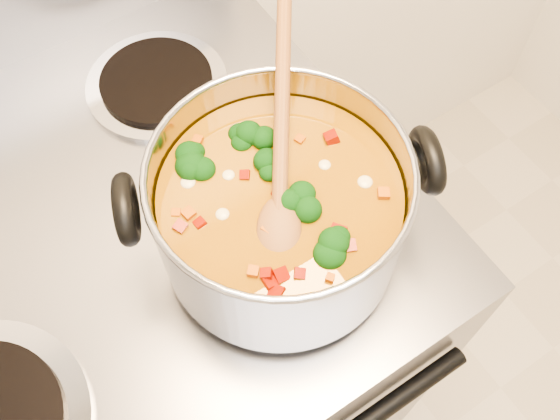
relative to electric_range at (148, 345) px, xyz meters
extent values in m
cube|color=gray|center=(0.00, 0.00, -0.01)|extent=(0.79, 0.69, 0.92)
cylinder|color=#A5A5AD|center=(0.19, -0.16, 0.46)|extent=(0.24, 0.24, 0.01)
cylinder|color=black|center=(0.19, -0.16, 0.46)|extent=(0.19, 0.19, 0.01)
cylinder|color=#A5A5AD|center=(0.19, 0.15, 0.46)|extent=(0.20, 0.20, 0.01)
cylinder|color=black|center=(0.19, 0.15, 0.46)|extent=(0.16, 0.16, 0.01)
cylinder|color=#A9A9B1|center=(0.19, -0.15, 0.54)|extent=(0.27, 0.27, 0.15)
torus|color=#A9A9B1|center=(0.19, -0.15, 0.62)|extent=(0.28, 0.28, 0.01)
cylinder|color=#8B580C|center=(0.19, -0.15, 0.53)|extent=(0.26, 0.26, 0.11)
torus|color=black|center=(0.05, -0.09, 0.60)|extent=(0.05, 0.08, 0.08)
torus|color=black|center=(0.34, -0.21, 0.60)|extent=(0.05, 0.08, 0.08)
ellipsoid|color=black|center=(0.24, -0.14, 0.58)|extent=(0.04, 0.04, 0.03)
ellipsoid|color=black|center=(0.16, -0.19, 0.58)|extent=(0.04, 0.04, 0.03)
ellipsoid|color=black|center=(0.13, -0.19, 0.58)|extent=(0.04, 0.04, 0.03)
ellipsoid|color=black|center=(0.23, -0.20, 0.58)|extent=(0.04, 0.04, 0.03)
ellipsoid|color=black|center=(0.17, -0.09, 0.58)|extent=(0.04, 0.04, 0.03)
ellipsoid|color=black|center=(0.15, -0.09, 0.58)|extent=(0.04, 0.04, 0.03)
ellipsoid|color=black|center=(0.21, -0.19, 0.58)|extent=(0.04, 0.04, 0.03)
ellipsoid|color=maroon|center=(0.17, -0.05, 0.58)|extent=(0.01, 0.01, 0.01)
ellipsoid|color=maroon|center=(0.26, -0.07, 0.58)|extent=(0.01, 0.01, 0.01)
ellipsoid|color=maroon|center=(0.20, -0.26, 0.58)|extent=(0.01, 0.01, 0.01)
ellipsoid|color=maroon|center=(0.23, -0.18, 0.58)|extent=(0.01, 0.01, 0.01)
ellipsoid|color=maroon|center=(0.22, -0.06, 0.58)|extent=(0.01, 0.01, 0.01)
ellipsoid|color=maroon|center=(0.22, -0.25, 0.58)|extent=(0.01, 0.01, 0.01)
ellipsoid|color=maroon|center=(0.29, -0.19, 0.58)|extent=(0.01, 0.01, 0.01)
ellipsoid|color=maroon|center=(0.27, -0.10, 0.58)|extent=(0.01, 0.01, 0.01)
ellipsoid|color=maroon|center=(0.20, -0.10, 0.58)|extent=(0.01, 0.01, 0.01)
ellipsoid|color=maroon|center=(0.29, -0.18, 0.58)|extent=(0.01, 0.01, 0.01)
ellipsoid|color=maroon|center=(0.23, -0.26, 0.58)|extent=(0.01, 0.01, 0.01)
ellipsoid|color=maroon|center=(0.10, -0.22, 0.58)|extent=(0.01, 0.01, 0.01)
ellipsoid|color=#A24809|center=(0.27, -0.20, 0.58)|extent=(0.01, 0.01, 0.01)
ellipsoid|color=#A24809|center=(0.18, -0.04, 0.58)|extent=(0.01, 0.01, 0.01)
ellipsoid|color=#A24809|center=(0.20, -0.13, 0.58)|extent=(0.01, 0.01, 0.01)
ellipsoid|color=#A24809|center=(0.29, -0.10, 0.58)|extent=(0.01, 0.01, 0.01)
ellipsoid|color=#A24809|center=(0.15, -0.12, 0.58)|extent=(0.01, 0.01, 0.01)
ellipsoid|color=#A24809|center=(0.21, -0.19, 0.58)|extent=(0.01, 0.01, 0.01)
ellipsoid|color=#A24809|center=(0.27, -0.20, 0.58)|extent=(0.01, 0.01, 0.01)
ellipsoid|color=#A24809|center=(0.25, -0.19, 0.58)|extent=(0.01, 0.01, 0.01)
ellipsoid|color=#A24809|center=(0.21, -0.10, 0.58)|extent=(0.01, 0.01, 0.01)
ellipsoid|color=beige|center=(0.22, -0.10, 0.58)|extent=(0.02, 0.02, 0.01)
ellipsoid|color=beige|center=(0.24, -0.08, 0.58)|extent=(0.02, 0.02, 0.01)
ellipsoid|color=beige|center=(0.19, -0.08, 0.58)|extent=(0.02, 0.02, 0.01)
ellipsoid|color=beige|center=(0.23, -0.23, 0.58)|extent=(0.02, 0.02, 0.01)
ellipsoid|color=beige|center=(0.18, -0.20, 0.58)|extent=(0.02, 0.02, 0.01)
ellipsoid|color=brown|center=(0.17, -0.19, 0.58)|extent=(0.08, 0.09, 0.04)
cylinder|color=brown|center=(0.24, -0.08, 0.61)|extent=(0.16, 0.22, 0.08)
ellipsoid|color=black|center=(0.20, 0.02, 0.46)|extent=(0.01, 0.01, 0.01)
ellipsoid|color=black|center=(0.00, -0.18, 0.46)|extent=(0.01, 0.01, 0.01)
camera|label=1|loc=(0.01, -0.43, 1.13)|focal=40.00mm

